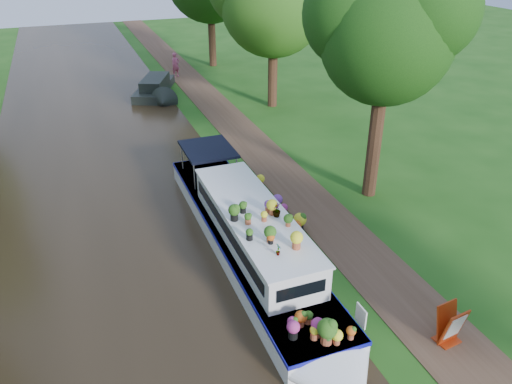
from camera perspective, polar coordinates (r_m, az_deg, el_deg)
The scene contains 9 objects.
ground at distance 17.08m, azimuth 7.28°, elevation -6.77°, with size 100.00×100.00×0.00m, color #1C4D13.
canal_water at distance 15.62m, azimuth -13.03°, elevation -11.11°, with size 10.00×100.00×0.02m, color black.
towpath at distance 17.60m, azimuth 10.77°, elevation -5.87°, with size 2.20×100.00×0.03m, color #4C3323.
plant_boat at distance 16.05m, azimuth -0.23°, elevation -5.36°, with size 2.29×13.52×2.30m.
tree_near_overhang at distance 18.95m, azimuth 14.74°, elevation 17.80°, with size 5.52×5.28×8.99m.
second_boat at distance 33.75m, azimuth -11.45°, elevation 11.61°, with size 3.67×6.35×1.15m.
sandwich_board at distance 14.30m, azimuth 21.32°, elevation -14.13°, with size 0.71×0.62×1.10m.
pedestrian_pink at distance 37.67m, azimuth -9.17°, elevation 14.15°, with size 0.63×0.41×1.72m, color #F06286.
verge_plant at distance 19.35m, azimuth 2.59°, elevation -1.39°, with size 0.34×0.30×0.38m, color #2E661E.
Camera 1 is at (-6.98, -12.23, 9.67)m, focal length 35.00 mm.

